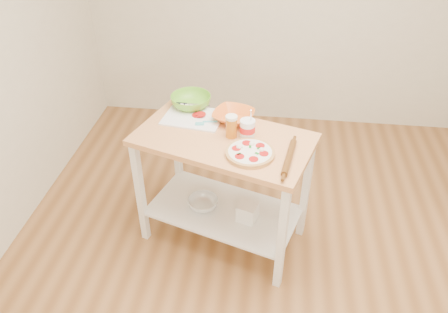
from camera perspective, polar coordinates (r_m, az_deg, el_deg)
room_shell at (r=2.24m, az=9.31°, el=5.64°), size 4.04×4.54×2.74m
prep_island at (r=2.99m, az=-0.07°, el=-1.48°), size 1.28×0.94×0.90m
pizza at (r=2.68m, az=3.42°, el=0.53°), size 0.31×0.31×0.05m
cutting_board at (r=3.06m, az=-4.04°, el=5.21°), size 0.44×0.35×0.04m
spatula at (r=2.97m, az=-2.47°, el=4.46°), size 0.15×0.07×0.01m
knife at (r=3.20m, az=-4.94°, el=6.81°), size 0.27×0.03×0.01m
orange_bowl at (r=3.01m, az=1.25°, el=5.29°), size 0.34×0.34×0.07m
green_bowl at (r=3.18m, az=-4.34°, el=7.20°), size 0.31×0.31×0.09m
beer_pint at (r=2.81m, az=0.97°, el=3.96°), size 0.08×0.08×0.15m
yogurt_tub at (r=2.82m, az=3.08°, el=3.68°), size 0.10×0.10×0.22m
rolling_pin at (r=2.65m, az=8.49°, el=-0.14°), size 0.10×0.35×0.04m
shelf_glass_bowl at (r=3.25m, az=-2.75°, el=-6.10°), size 0.31×0.31×0.07m
shelf_bin at (r=3.13m, az=3.12°, el=-7.22°), size 0.17×0.17×0.13m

